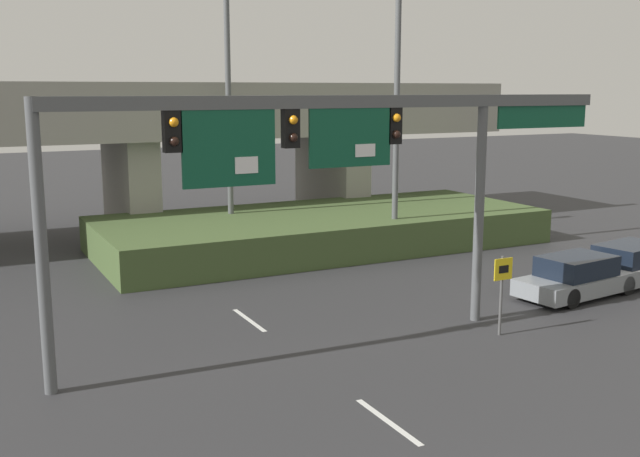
{
  "coord_description": "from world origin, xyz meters",
  "views": [
    {
      "loc": [
        -7.7,
        -6.1,
        6.65
      ],
      "look_at": [
        0.0,
        9.02,
        3.49
      ],
      "focal_mm": 42.0,
      "sensor_mm": 36.0,
      "label": 1
    }
  ],
  "objects_px": {
    "highway_light_pole_near": "(228,90)",
    "parked_sedan_mid_right": "(632,264)",
    "highway_light_pole_far": "(398,34)",
    "parked_sedan_near_right": "(578,277)",
    "speed_limit_sign": "(502,284)",
    "signal_gantry": "(331,145)"
  },
  "relations": [
    {
      "from": "highway_light_pole_near",
      "to": "parked_sedan_mid_right",
      "type": "height_order",
      "value": "highway_light_pole_near"
    },
    {
      "from": "speed_limit_sign",
      "to": "parked_sedan_mid_right",
      "type": "relative_size",
      "value": 0.45
    },
    {
      "from": "speed_limit_sign",
      "to": "parked_sedan_mid_right",
      "type": "bearing_deg",
      "value": 17.17
    },
    {
      "from": "speed_limit_sign",
      "to": "highway_light_pole_far",
      "type": "distance_m",
      "value": 12.92
    },
    {
      "from": "highway_light_pole_near",
      "to": "parked_sedan_near_right",
      "type": "distance_m",
      "value": 15.72
    },
    {
      "from": "parked_sedan_mid_right",
      "to": "highway_light_pole_far",
      "type": "bearing_deg",
      "value": 112.63
    },
    {
      "from": "parked_sedan_near_right",
      "to": "parked_sedan_mid_right",
      "type": "relative_size",
      "value": 0.95
    },
    {
      "from": "signal_gantry",
      "to": "parked_sedan_near_right",
      "type": "height_order",
      "value": "signal_gantry"
    },
    {
      "from": "parked_sedan_near_right",
      "to": "parked_sedan_mid_right",
      "type": "distance_m",
      "value": 3.1
    },
    {
      "from": "highway_light_pole_far",
      "to": "parked_sedan_mid_right",
      "type": "bearing_deg",
      "value": -57.56
    },
    {
      "from": "speed_limit_sign",
      "to": "parked_sedan_near_right",
      "type": "height_order",
      "value": "speed_limit_sign"
    },
    {
      "from": "highway_light_pole_near",
      "to": "parked_sedan_mid_right",
      "type": "relative_size",
      "value": 2.53
    },
    {
      "from": "speed_limit_sign",
      "to": "signal_gantry",
      "type": "bearing_deg",
      "value": 162.72
    },
    {
      "from": "highway_light_pole_near",
      "to": "highway_light_pole_far",
      "type": "distance_m",
      "value": 7.32
    },
    {
      "from": "highway_light_pole_near",
      "to": "parked_sedan_mid_right",
      "type": "bearing_deg",
      "value": -49.14
    },
    {
      "from": "highway_light_pole_near",
      "to": "parked_sedan_near_right",
      "type": "relative_size",
      "value": 2.66
    },
    {
      "from": "speed_limit_sign",
      "to": "highway_light_pole_near",
      "type": "bearing_deg",
      "value": 99.56
    },
    {
      "from": "highway_light_pole_near",
      "to": "parked_sedan_mid_right",
      "type": "distance_m",
      "value": 17.01
    },
    {
      "from": "signal_gantry",
      "to": "speed_limit_sign",
      "type": "distance_m",
      "value": 6.07
    },
    {
      "from": "signal_gantry",
      "to": "highway_light_pole_far",
      "type": "xyz_separation_m",
      "value": [
        7.57,
        8.78,
        3.53
      ]
    },
    {
      "from": "speed_limit_sign",
      "to": "parked_sedan_near_right",
      "type": "xyz_separation_m",
      "value": [
        4.9,
        1.97,
        -0.83
      ]
    },
    {
      "from": "highway_light_pole_far",
      "to": "parked_sedan_near_right",
      "type": "height_order",
      "value": "highway_light_pole_far"
    }
  ]
}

